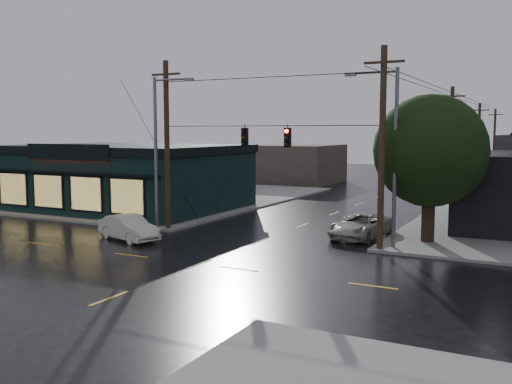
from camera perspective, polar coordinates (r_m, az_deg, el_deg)
The scene contains 15 objects.
ground_plane at distance 26.20m, azimuth -5.61°, elevation -7.19°, with size 160.00×160.00×0.00m, color black.
sidewalk_nw at distance 53.83m, azimuth -11.90°, elevation -0.34°, with size 28.00×28.00×0.15m, color gray.
pizza_shop at distance 45.01m, azimuth -12.72°, elevation 1.57°, with size 16.30×12.34×4.90m.
corner_tree at distance 31.38m, azimuth 17.03°, elevation 3.93°, with size 5.93×5.93×7.81m.
utility_pole_nw at distance 35.07m, azimuth -8.75°, elevation -3.83°, with size 2.00×0.32×10.15m, color black, non-canonical shape.
utility_pole_ne at distance 29.46m, azimuth 12.25°, elevation -5.81°, with size 2.00×0.32×10.15m, color black, non-canonical shape.
utility_pole_far_a at distance 50.28m, azimuth 18.69°, elevation -1.07°, with size 2.00×0.32×9.65m, color black, non-canonical shape.
utility_pole_far_b at distance 70.02m, azimuth 21.19°, elevation 0.79°, with size 2.00×0.32×9.15m, color black, non-canonical shape.
utility_pole_far_c at distance 89.87m, azimuth 22.59°, elevation 1.82°, with size 2.00×0.32×9.15m, color black, non-canonical shape.
span_signal_assembly at distance 31.11m, azimuth 0.98°, elevation 5.53°, with size 13.00×0.48×1.23m.
streetlight_nw at distance 34.70m, azimuth -9.84°, elevation -3.96°, with size 5.40×0.30×9.15m, color slate, non-canonical shape.
streetlight_ne at distance 30.00m, azimuth 13.53°, elevation -5.63°, with size 5.40×0.30×9.15m, color slate, non-canonical shape.
bg_building_west at distance 67.53m, azimuth 2.91°, elevation 2.88°, with size 12.00×10.00×4.40m, color #3D332C.
sedan_cream at distance 32.31m, azimuth -12.61°, elevation -3.51°, with size 1.48×4.23×1.40m, color beige.
suv_silver at distance 32.76m, azimuth 10.49°, elevation -3.34°, with size 2.29×4.97×1.38m, color #A3A396.
Camera 1 is at (13.93, -21.36, 6.03)m, focal length 40.00 mm.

